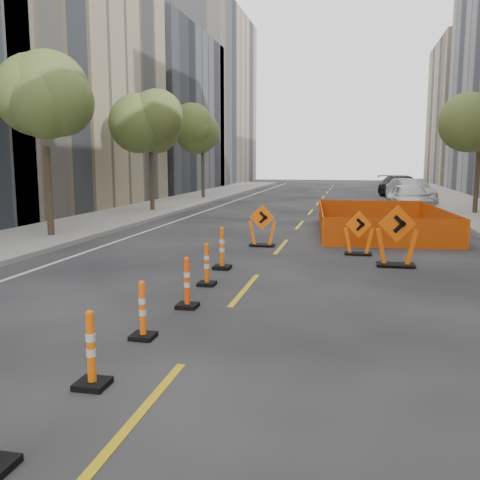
% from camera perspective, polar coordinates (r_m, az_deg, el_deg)
% --- Properties ---
extents(ground_plane, '(140.00, 140.00, 0.00)m').
position_cam_1_polar(ground_plane, '(8.17, -5.14, -11.86)').
color(ground_plane, black).
extents(sidewalk_left, '(4.00, 90.00, 0.15)m').
position_cam_1_polar(sidewalk_left, '(22.54, -18.14, 1.08)').
color(sidewalk_left, gray).
rests_on(sidewalk_left, ground).
extents(bld_left_d, '(12.00, 16.00, 14.00)m').
position_cam_1_polar(bld_left_d, '(50.52, -10.73, 13.15)').
color(bld_left_d, '#4C4C51').
rests_on(bld_left_d, ground).
extents(bld_left_e, '(12.00, 20.00, 20.00)m').
position_cam_1_polar(bld_left_e, '(66.19, -5.15, 14.75)').
color(bld_left_e, gray).
rests_on(bld_left_e, ground).
extents(tree_l_b, '(2.80, 2.80, 5.95)m').
position_cam_1_polar(tree_l_b, '(20.41, -20.11, 12.78)').
color(tree_l_b, '#382B1E').
rests_on(tree_l_b, ground).
extents(tree_l_c, '(2.80, 2.80, 5.95)m').
position_cam_1_polar(tree_l_c, '(29.37, -9.52, 11.74)').
color(tree_l_c, '#382B1E').
rests_on(tree_l_c, ground).
extents(tree_l_d, '(2.80, 2.80, 5.95)m').
position_cam_1_polar(tree_l_d, '(38.85, -4.02, 11.03)').
color(tree_l_d, '#382B1E').
rests_on(tree_l_d, ground).
extents(tree_r_c, '(2.80, 2.80, 5.95)m').
position_cam_1_polar(tree_r_c, '(29.98, 24.25, 11.04)').
color(tree_r_c, '#382B1E').
rests_on(tree_r_c, ground).
extents(channelizer_2, '(0.40, 0.40, 1.01)m').
position_cam_1_polar(channelizer_2, '(7.07, -15.61, -11.12)').
color(channelizer_2, '#ED5B0A').
rests_on(channelizer_2, ground).
extents(channelizer_3, '(0.38, 0.38, 0.95)m').
position_cam_1_polar(channelizer_3, '(8.73, -10.37, -7.33)').
color(channelizer_3, '#FF590A').
rests_on(channelizer_3, ground).
extents(channelizer_4, '(0.40, 0.40, 1.01)m').
position_cam_1_polar(channelizer_4, '(10.38, -5.67, -4.52)').
color(channelizer_4, '#FF400A').
rests_on(channelizer_4, ground).
extents(channelizer_5, '(0.39, 0.39, 0.99)m').
position_cam_1_polar(channelizer_5, '(12.17, -3.57, -2.59)').
color(channelizer_5, '#E35809').
rests_on(channelizer_5, ground).
extents(channelizer_6, '(0.44, 0.44, 1.12)m').
position_cam_1_polar(channelizer_6, '(13.97, -1.93, -0.85)').
color(channelizer_6, '#EE5A0A').
rests_on(channelizer_6, ground).
extents(chevron_sign_left, '(0.96, 0.62, 1.38)m').
position_cam_1_polar(chevron_sign_left, '(17.64, 2.39, 1.55)').
color(chevron_sign_left, '#FD5F0A').
rests_on(chevron_sign_left, ground).
extents(chevron_sign_center, '(1.01, 0.80, 1.33)m').
position_cam_1_polar(chevron_sign_center, '(16.42, 12.54, 0.73)').
color(chevron_sign_center, '#FF640A').
rests_on(chevron_sign_center, ground).
extents(chevron_sign_right, '(1.22, 0.89, 1.66)m').
position_cam_1_polar(chevron_sign_right, '(14.85, 16.38, 0.41)').
color(chevron_sign_right, '#E14F09').
rests_on(chevron_sign_right, ground).
extents(safety_fence, '(5.17, 8.13, 0.97)m').
position_cam_1_polar(safety_fence, '(21.79, 14.68, 2.08)').
color(safety_fence, '#FD560D').
rests_on(safety_fence, ground).
extents(parked_car_near, '(2.40, 4.89, 1.60)m').
position_cam_1_polar(parked_car_near, '(30.10, 17.68, 4.28)').
color(parked_car_near, silver).
rests_on(parked_car_near, ground).
extents(parked_car_mid, '(2.88, 5.21, 1.63)m').
position_cam_1_polar(parked_car_mid, '(36.15, 17.74, 4.95)').
color(parked_car_mid, '#AAABB0').
rests_on(parked_car_mid, ground).
extents(parked_car_far, '(3.70, 6.18, 1.68)m').
position_cam_1_polar(parked_car_far, '(42.07, 16.85, 5.48)').
color(parked_car_far, black).
rests_on(parked_car_far, ground).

